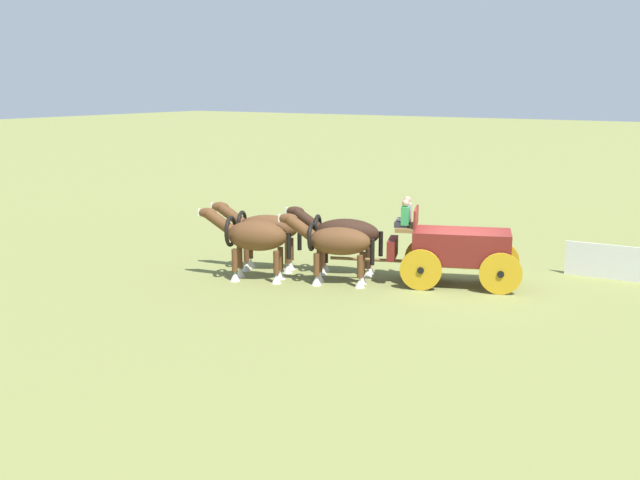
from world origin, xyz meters
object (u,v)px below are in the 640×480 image
object	(u,v)px
draft_horse_lead_near	(253,237)
draft_horse_lead_off	(264,230)
show_wagon	(456,247)
draft_horse_rear_near	(334,243)
draft_horse_rear_off	(342,234)

from	to	relation	value
draft_horse_lead_near	draft_horse_lead_off	world-z (taller)	draft_horse_lead_near
show_wagon	draft_horse_lead_off	distance (m)	6.27
show_wagon	draft_horse_lead_near	world-z (taller)	show_wagon
draft_horse_rear_near	draft_horse_rear_off	distance (m)	1.30
draft_horse_lead_near	draft_horse_lead_off	bearing A→B (deg)	-67.77
draft_horse_lead_near	draft_horse_rear_off	bearing A→B (deg)	-131.95
draft_horse_rear_near	draft_horse_lead_off	size ratio (longest dim) A/B	0.98
show_wagon	draft_horse_rear_near	xyz separation A→B (m)	(3.14, 1.93, 0.12)
draft_horse_rear_off	draft_horse_lead_near	size ratio (longest dim) A/B	1.06
draft_horse_rear_near	draft_horse_rear_off	bearing A→B (deg)	-69.21
draft_horse_rear_off	draft_horse_lead_off	xyz separation A→B (m)	(2.43, 0.96, 0.05)
draft_horse_lead_near	draft_horse_lead_off	distance (m)	1.30
draft_horse_rear_off	draft_horse_lead_near	distance (m)	2.90
draft_horse_rear_off	draft_horse_lead_off	bearing A→B (deg)	21.45
show_wagon	draft_horse_lead_off	size ratio (longest dim) A/B	1.96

